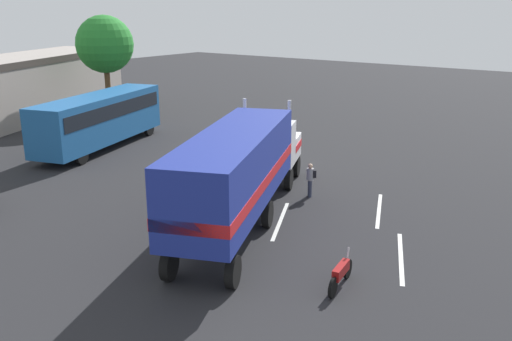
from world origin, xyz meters
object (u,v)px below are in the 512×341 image
parked_bus (100,116)px  semi_truck (242,166)px  person_bystander (310,179)px  tree_center (105,45)px  motorcycle (341,273)px

parked_bus → semi_truck: bearing=-107.5°
person_bystander → tree_center: bearing=73.2°
person_bystander → motorcycle: size_ratio=0.78×
motorcycle → tree_center: 32.29m
semi_truck → tree_center: bearing=62.9°
tree_center → semi_truck: bearing=-117.1°
motorcycle → tree_center: tree_center is taller
parked_bus → tree_center: size_ratio=1.38×
semi_truck → motorcycle: (-2.44, -5.92, -2.04)m
tree_center → motorcycle: bearing=-116.2°
person_bystander → tree_center: 24.73m
parked_bus → tree_center: (6.82, 7.51, 3.80)m
semi_truck → person_bystander: size_ratio=8.59×
semi_truck → motorcycle: size_ratio=6.66×
person_bystander → motorcycle: 8.89m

